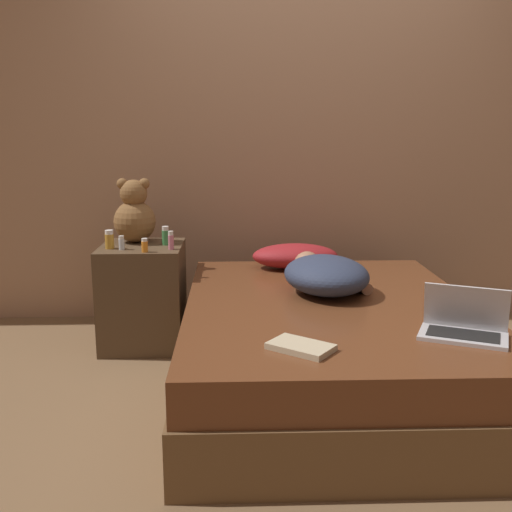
# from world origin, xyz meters

# --- Properties ---
(ground_plane) EXTENTS (12.00, 12.00, 0.00)m
(ground_plane) POSITION_xyz_m (0.00, 0.00, 0.00)
(ground_plane) COLOR brown
(wall_back) EXTENTS (8.00, 0.06, 2.60)m
(wall_back) POSITION_xyz_m (0.00, 1.22, 1.30)
(wall_back) COLOR tan
(wall_back) RESTS_ON ground_plane
(bed) EXTENTS (1.41, 1.87, 0.44)m
(bed) POSITION_xyz_m (0.00, 0.00, 0.22)
(bed) COLOR brown
(bed) RESTS_ON ground_plane
(nightstand) EXTENTS (0.47, 0.49, 0.60)m
(nightstand) POSITION_xyz_m (-1.00, 0.65, 0.30)
(nightstand) COLOR brown
(nightstand) RESTS_ON ground_plane
(pillow) EXTENTS (0.51, 0.29, 0.15)m
(pillow) POSITION_xyz_m (-0.10, 0.72, 0.51)
(pillow) COLOR maroon
(pillow) RESTS_ON bed
(person_lying) EXTENTS (0.51, 0.68, 0.19)m
(person_lying) POSITION_xyz_m (0.00, 0.19, 0.53)
(person_lying) COLOR #2D3851
(person_lying) RESTS_ON bed
(laptop) EXTENTS (0.39, 0.32, 0.20)m
(laptop) POSITION_xyz_m (0.46, -0.50, 0.49)
(laptop) COLOR silver
(laptop) RESTS_ON bed
(teddy_bear) EXTENTS (0.25, 0.25, 0.38)m
(teddy_bear) POSITION_xyz_m (-1.05, 0.76, 0.76)
(teddy_bear) COLOR brown
(teddy_bear) RESTS_ON nightstand
(bottle_orange) EXTENTS (0.03, 0.03, 0.08)m
(bottle_orange) POSITION_xyz_m (-0.95, 0.45, 0.64)
(bottle_orange) COLOR orange
(bottle_orange) RESTS_ON nightstand
(bottle_green) EXTENTS (0.04, 0.04, 0.11)m
(bottle_green) POSITION_xyz_m (-0.86, 0.66, 0.65)
(bottle_green) COLOR #3D8E4C
(bottle_green) RESTS_ON nightstand
(bottle_clear) EXTENTS (0.03, 0.03, 0.08)m
(bottle_clear) POSITION_xyz_m (-1.09, 0.53, 0.64)
(bottle_clear) COLOR silver
(bottle_clear) RESTS_ON nightstand
(bottle_amber) EXTENTS (0.05, 0.05, 0.11)m
(bottle_amber) POSITION_xyz_m (-1.16, 0.56, 0.65)
(bottle_amber) COLOR gold
(bottle_amber) RESTS_ON nightstand
(bottle_pink) EXTENTS (0.03, 0.03, 0.10)m
(bottle_pink) POSITION_xyz_m (-0.81, 0.52, 0.65)
(bottle_pink) COLOR pink
(bottle_pink) RESTS_ON nightstand
(book) EXTENTS (0.28, 0.26, 0.02)m
(book) POSITION_xyz_m (-0.21, -0.63, 0.45)
(book) COLOR #C6B793
(book) RESTS_ON bed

